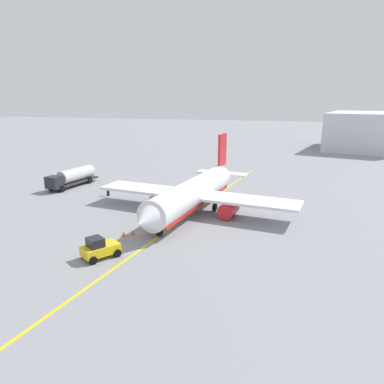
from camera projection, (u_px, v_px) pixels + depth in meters
ground_plane at (192, 213)px, 50.09m from camera, size 400.00×400.00×0.00m
airplane at (193, 193)px, 49.82m from camera, size 29.25×29.16×9.73m
fuel_tanker at (72, 177)px, 64.54m from camera, size 11.21×4.34×3.15m
pushback_tug at (99, 248)px, 36.01m from camera, size 4.10×3.85×2.20m
refueling_worker at (108, 191)px, 58.59m from camera, size 0.54×0.62×1.71m
safety_cone_nose at (133, 233)px, 42.02m from camera, size 0.55×0.55×0.61m
safety_cone_wingtip at (124, 234)px, 41.69m from camera, size 0.53×0.53×0.59m
distant_hangar at (364, 131)px, 109.12m from camera, size 30.78×26.07×11.00m
taxi_line_marking at (192, 213)px, 50.09m from camera, size 64.40×10.48×0.01m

